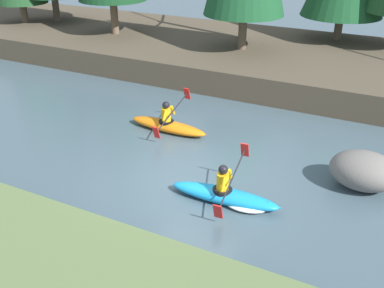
# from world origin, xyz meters

# --- Properties ---
(ground_plane) EXTENTS (90.00, 90.00, 0.00)m
(ground_plane) POSITION_xyz_m (0.00, 0.00, 0.00)
(ground_plane) COLOR #425660
(riverbank_far) EXTENTS (44.00, 8.42, 1.02)m
(riverbank_far) POSITION_xyz_m (0.00, 10.10, 0.51)
(riverbank_far) COLOR #4C4233
(riverbank_far) RESTS_ON ground
(kayaker_lead) EXTENTS (2.79, 2.07, 1.20)m
(kayaker_lead) POSITION_xyz_m (1.32, -0.42, 0.20)
(kayaker_lead) COLOR #1993D6
(kayaker_lead) RESTS_ON ground
(kayaker_middle) EXTENTS (2.78, 2.07, 1.20)m
(kayaker_middle) POSITION_xyz_m (-1.97, 2.46, 0.22)
(kayaker_middle) COLOR orange
(kayaker_middle) RESTS_ON ground
(boulder_midstream) EXTENTS (1.71, 1.34, 0.97)m
(boulder_midstream) POSITION_xyz_m (4.08, 1.76, 0.48)
(boulder_midstream) COLOR slate
(boulder_midstream) RESTS_ON ground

